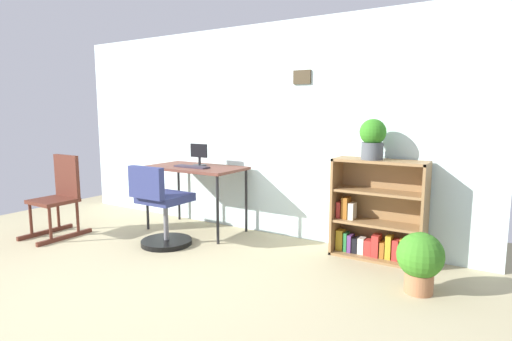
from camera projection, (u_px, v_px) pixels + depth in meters
ground_plane at (93, 296)px, 3.09m from camera, size 6.24×6.24×0.00m
wall_back at (249, 130)px, 4.73m from camera, size 5.20×0.12×2.30m
desk at (196, 171)px, 4.70m from camera, size 1.10×0.61×0.75m
monitor at (199, 155)px, 4.73m from camera, size 0.23×0.16×0.25m
keyboard at (192, 167)px, 4.59m from camera, size 0.42×0.12×0.02m
office_chair at (162, 211)px, 4.18m from camera, size 0.52×0.55×0.84m
rocking_chair at (59, 195)px, 4.56m from camera, size 0.42×0.64×0.89m
bookshelf_low at (378, 216)px, 3.86m from camera, size 0.84×0.30×0.93m
potted_plant_on_shelf at (373, 138)px, 3.74m from camera, size 0.24×0.24×0.37m
potted_plant_floor at (420, 259)px, 3.11m from camera, size 0.35×0.35×0.47m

